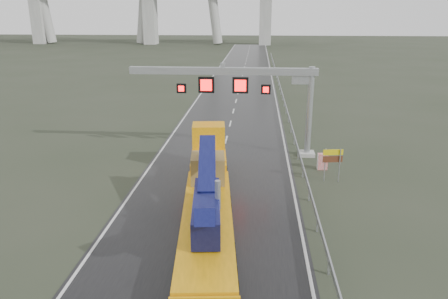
# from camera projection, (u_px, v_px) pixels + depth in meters

# --- Properties ---
(ground) EXTENTS (400.00, 400.00, 0.00)m
(ground) POSITION_uv_depth(u_px,v_px,m) (191.00, 281.00, 19.10)
(ground) COLOR #2A3122
(ground) RESTS_ON ground
(road) EXTENTS (11.00, 200.00, 0.02)m
(road) POSITION_uv_depth(u_px,v_px,m) (236.00, 101.00, 57.10)
(road) COLOR black
(road) RESTS_ON ground
(guardrail) EXTENTS (0.20, 140.00, 1.40)m
(guardrail) POSITION_uv_depth(u_px,v_px,m) (288.00, 114.00, 46.95)
(guardrail) COLOR gray
(guardrail) RESTS_ON ground
(sign_gantry) EXTENTS (14.90, 1.20, 7.42)m
(sign_gantry) POSITION_uv_depth(u_px,v_px,m) (249.00, 86.00, 34.33)
(sign_gantry) COLOR #A1A29D
(sign_gantry) RESTS_ON ground
(heavy_haul_truck) EXTENTS (4.29, 17.93, 4.18)m
(heavy_haul_truck) POSITION_uv_depth(u_px,v_px,m) (208.00, 180.00, 26.09)
(heavy_haul_truck) COLOR #FCA90E
(heavy_haul_truck) RESTS_ON ground
(exit_sign_pair) EXTENTS (1.37, 0.26, 2.36)m
(exit_sign_pair) POSITION_uv_depth(u_px,v_px,m) (333.00, 159.00, 29.79)
(exit_sign_pair) COLOR gray
(exit_sign_pair) RESTS_ON ground
(striped_barrier) EXTENTS (0.75, 0.44, 1.23)m
(striped_barrier) POSITION_uv_depth(u_px,v_px,m) (322.00, 161.00, 32.41)
(striped_barrier) COLOR red
(striped_barrier) RESTS_ON ground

